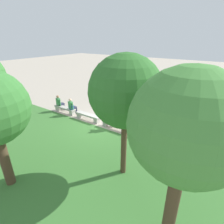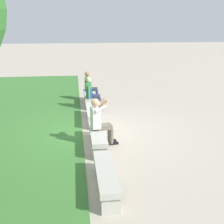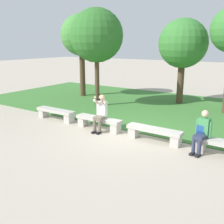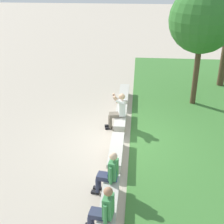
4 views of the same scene
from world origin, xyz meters
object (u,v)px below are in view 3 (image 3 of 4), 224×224
(person_distant, at_px, (202,131))
(person_photographer, at_px, (101,111))
(tree_behind_wall, at_px, (81,36))
(tree_right_background, at_px, (183,44))
(backpack, at_px, (202,131))
(bench_mid, at_px, (154,132))
(tree_left_background, at_px, (96,36))
(bench_main, at_px, (56,113))
(bench_near, at_px, (99,121))

(person_distant, bearing_deg, person_photographer, -179.83)
(tree_behind_wall, relative_size, tree_right_background, 1.10)
(backpack, bearing_deg, person_distant, -67.63)
(bench_mid, relative_size, tree_right_background, 0.43)
(person_photographer, distance_m, tree_right_background, 6.46)
(backpack, bearing_deg, tree_right_background, 115.21)
(tree_left_background, bearing_deg, bench_main, -89.75)
(bench_main, relative_size, tree_left_background, 0.39)
(backpack, distance_m, tree_right_background, 6.93)
(tree_behind_wall, bearing_deg, bench_mid, -33.87)
(bench_near, xyz_separation_m, tree_behind_wall, (-4.61, 4.61, 3.25))
(bench_main, distance_m, tree_behind_wall, 6.11)
(tree_right_background, bearing_deg, person_distant, -64.83)
(bench_near, xyz_separation_m, person_distant, (3.79, -0.07, 0.37))
(bench_mid, bearing_deg, tree_behind_wall, 146.13)
(person_distant, xyz_separation_m, tree_right_background, (-2.79, 5.95, 2.41))
(bench_near, xyz_separation_m, person_photographer, (0.15, -0.08, 0.44))
(bench_near, bearing_deg, backpack, 0.38)
(person_photographer, relative_size, backpack, 3.08)
(person_distant, distance_m, tree_behind_wall, 10.04)
(bench_near, relative_size, tree_behind_wall, 0.39)
(bench_main, distance_m, bench_near, 2.25)
(bench_main, distance_m, person_distant, 6.06)
(bench_main, height_order, bench_mid, same)
(bench_mid, distance_m, tree_left_background, 6.25)
(person_distant, relative_size, tree_left_background, 0.26)
(tree_right_background, bearing_deg, person_photographer, -98.08)
(bench_mid, xyz_separation_m, tree_behind_wall, (-6.86, 4.61, 3.25))
(bench_mid, xyz_separation_m, person_photographer, (-2.10, -0.08, 0.44))
(person_photographer, bearing_deg, person_distant, 0.17)
(person_distant, height_order, backpack, person_distant)
(backpack, height_order, tree_left_background, tree_left_background)
(person_distant, bearing_deg, tree_left_background, 153.61)
(tree_left_background, bearing_deg, person_photographer, -51.31)
(person_distant, xyz_separation_m, backpack, (-0.04, 0.09, -0.05))
(bench_mid, distance_m, tree_behind_wall, 8.88)
(person_distant, relative_size, tree_right_background, 0.29)
(bench_near, relative_size, bench_mid, 1.00)
(person_photographer, distance_m, tree_behind_wall, 7.25)
(person_photographer, height_order, backpack, person_photographer)
(bench_mid, bearing_deg, tree_left_background, 146.93)
(bench_near, distance_m, person_photographer, 0.47)
(person_distant, height_order, tree_behind_wall, tree_behind_wall)
(bench_main, height_order, backpack, backpack)
(person_distant, distance_m, tree_right_background, 7.00)
(backpack, bearing_deg, tree_behind_wall, 151.29)
(bench_main, xyz_separation_m, tree_left_background, (-0.01, 2.94, 3.17))
(bench_main, relative_size, person_distant, 1.48)
(bench_main, height_order, tree_behind_wall, tree_behind_wall)
(bench_mid, relative_size, person_distant, 1.48)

